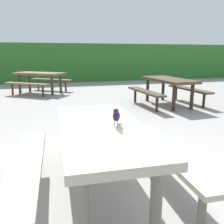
{
  "coord_description": "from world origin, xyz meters",
  "views": [
    {
      "loc": [
        -0.75,
        -2.1,
        1.39
      ],
      "look_at": [
        -0.15,
        0.09,
        0.84
      ],
      "focal_mm": 38.21,
      "sensor_mm": 36.0,
      "label": 1
    }
  ],
  "objects_px": {
    "picnic_table_foreground": "(102,144)",
    "picnic_table_mid_right": "(40,78)",
    "bird_grackle": "(116,116)",
    "picnic_table_mid_left": "(168,85)"
  },
  "relations": [
    {
      "from": "picnic_table_foreground",
      "to": "picnic_table_mid_right",
      "type": "relative_size",
      "value": 0.77
    },
    {
      "from": "picnic_table_foreground",
      "to": "bird_grackle",
      "type": "distance_m",
      "value": 0.32
    },
    {
      "from": "picnic_table_foreground",
      "to": "bird_grackle",
      "type": "relative_size",
      "value": 6.57
    },
    {
      "from": "picnic_table_foreground",
      "to": "picnic_table_mid_left",
      "type": "xyz_separation_m",
      "value": [
        2.75,
        3.82,
        0.0
      ]
    },
    {
      "from": "bird_grackle",
      "to": "picnic_table_foreground",
      "type": "bearing_deg",
      "value": 150.71
    },
    {
      "from": "bird_grackle",
      "to": "picnic_table_mid_right",
      "type": "bearing_deg",
      "value": 96.91
    },
    {
      "from": "bird_grackle",
      "to": "picnic_table_mid_right",
      "type": "relative_size",
      "value": 0.12
    },
    {
      "from": "picnic_table_foreground",
      "to": "picnic_table_mid_right",
      "type": "height_order",
      "value": "same"
    },
    {
      "from": "picnic_table_mid_left",
      "to": "bird_grackle",
      "type": "bearing_deg",
      "value": -124.05
    },
    {
      "from": "picnic_table_foreground",
      "to": "picnic_table_mid_right",
      "type": "bearing_deg",
      "value": 95.96
    }
  ]
}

